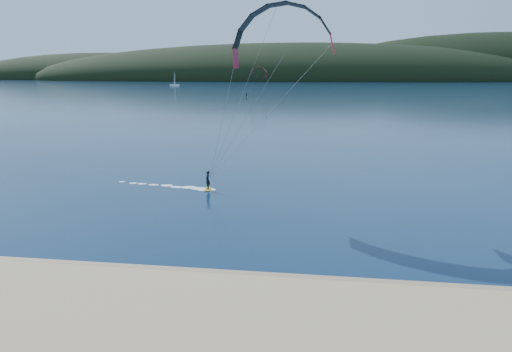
# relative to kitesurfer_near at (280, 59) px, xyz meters

# --- Properties ---
(ground) EXTENTS (1800.00, 1800.00, 0.00)m
(ground) POSITION_rel_kitesurfer_near_xyz_m (-1.35, -22.43, -12.85)
(ground) COLOR #081F3E
(ground) RESTS_ON ground
(wet_sand) EXTENTS (220.00, 2.50, 0.10)m
(wet_sand) POSITION_rel_kitesurfer_near_xyz_m (-1.35, -17.93, -12.80)
(wet_sand) COLOR #8C7251
(wet_sand) RESTS_ON ground
(headland) EXTENTS (1200.00, 310.00, 140.00)m
(headland) POSITION_rel_kitesurfer_near_xyz_m (-0.72, 722.85, -12.85)
(headland) COLOR black
(headland) RESTS_ON ground
(kitesurfer_near) EXTENTS (23.20, 6.38, 16.07)m
(kitesurfer_near) POSITION_rel_kitesurfer_near_xyz_m (0.00, 0.00, 0.00)
(kitesurfer_near) COLOR gold
(kitesurfer_near) RESTS_ON ground
(kitesurfer_far) EXTENTS (11.15, 5.93, 13.30)m
(kitesurfer_far) POSITION_rel_kitesurfer_near_xyz_m (-28.00, 184.98, -2.34)
(kitesurfer_far) COLOR gold
(kitesurfer_far) RESTS_ON ground
(sailboat) EXTENTS (8.95, 5.59, 12.47)m
(sailboat) POSITION_rel_kitesurfer_near_xyz_m (-132.17, 381.59, -11.93)
(sailboat) COLOR white
(sailboat) RESTS_ON ground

